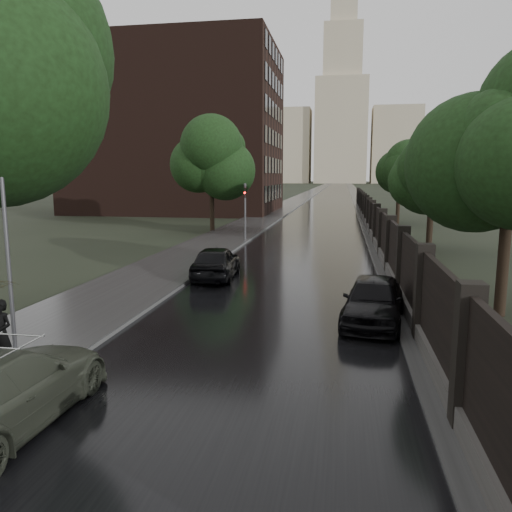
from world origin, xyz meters
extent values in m
plane|color=black|center=(0.00, 0.00, 0.00)|extent=(800.00, 800.00, 0.00)
cube|color=black|center=(0.00, 190.00, 0.01)|extent=(8.00, 420.00, 0.02)
cube|color=#2D2D2D|center=(-6.00, 190.00, 0.08)|extent=(4.00, 420.00, 0.16)
cube|color=#2D2D2D|center=(5.50, 190.00, 0.04)|extent=(3.00, 420.00, 0.08)
cube|color=#383533|center=(4.60, 32.00, 0.25)|extent=(0.40, 75.00, 0.50)
cube|color=black|center=(4.60, 32.00, 1.50)|extent=(0.15, 75.00, 2.00)
cube|color=black|center=(4.60, 70.00, 1.35)|extent=(0.45, 0.45, 2.70)
cylinder|color=black|center=(-8.00, 30.00, 2.93)|extent=(0.36, 0.36, 5.85)
sphere|color=black|center=(-8.00, 30.00, 5.27)|extent=(4.25, 4.25, 4.25)
cylinder|color=black|center=(7.50, 8.00, 2.76)|extent=(0.36, 0.36, 5.53)
sphere|color=black|center=(7.50, 8.00, 4.97)|extent=(4.08, 4.08, 4.08)
cylinder|color=black|center=(7.50, 22.00, 2.76)|extent=(0.36, 0.36, 5.53)
sphere|color=black|center=(7.50, 22.00, 4.97)|extent=(4.08, 4.08, 4.08)
cylinder|color=black|center=(7.50, 40.00, 2.76)|extent=(0.36, 0.36, 5.53)
sphere|color=black|center=(7.50, 40.00, 4.97)|extent=(4.08, 4.08, 4.08)
cylinder|color=#59595E|center=(-5.40, 1.50, 2.50)|extent=(0.10, 0.10, 5.00)
cube|color=#59595E|center=(-5.40, 1.50, 5.05)|extent=(0.25, 0.12, 0.12)
cylinder|color=#59595E|center=(-4.30, 25.00, 1.50)|extent=(0.12, 0.12, 3.00)
imported|color=#59595E|center=(-4.30, 25.00, 3.50)|extent=(0.16, 0.20, 1.00)
sphere|color=#FF0C0C|center=(-4.30, 24.85, 3.35)|extent=(0.14, 0.14, 0.14)
cube|color=black|center=(-18.00, 52.00, 10.00)|extent=(24.00, 18.00, 20.00)
cube|color=tan|center=(-32.00, 300.00, 22.00)|extent=(28.00, 22.00, 44.00)
cube|color=tan|center=(32.00, 300.00, 22.00)|extent=(28.00, 22.00, 44.00)
cube|color=tan|center=(0.00, 300.00, 30.00)|extent=(30.00, 30.00, 60.00)
cube|color=tan|center=(0.00, 300.00, 70.00)|extent=(22.00, 22.00, 40.00)
cube|color=tan|center=(0.00, 300.00, 100.00)|extent=(15.00, 15.00, 30.00)
imported|color=black|center=(-3.10, 12.15, 0.74)|extent=(2.05, 4.46, 1.48)
imported|color=black|center=(3.37, 6.38, 0.74)|extent=(2.28, 4.51, 1.47)
imported|color=black|center=(-5.28, 0.91, 0.94)|extent=(0.64, 0.49, 1.56)
camera|label=1|loc=(2.36, -8.93, 4.52)|focal=35.00mm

